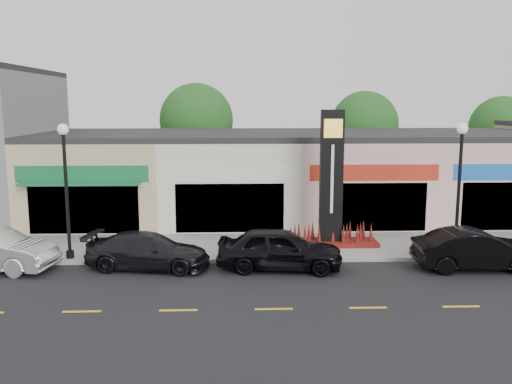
% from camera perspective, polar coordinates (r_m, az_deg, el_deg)
% --- Properties ---
extents(ground, '(120.00, 120.00, 0.00)m').
position_cam_1_polar(ground, '(20.29, 1.31, -9.11)').
color(ground, black).
rests_on(ground, ground).
extents(sidewalk, '(52.00, 4.30, 0.15)m').
position_cam_1_polar(sidewalk, '(24.43, 0.72, -5.72)').
color(sidewalk, gray).
rests_on(sidewalk, ground).
extents(curb, '(52.00, 0.20, 0.15)m').
position_cam_1_polar(curb, '(22.27, 1.00, -7.22)').
color(curb, gray).
rests_on(curb, ground).
extents(shop_beige, '(7.00, 10.85, 4.80)m').
position_cam_1_polar(shop_beige, '(31.81, -15.39, 1.74)').
color(shop_beige, tan).
rests_on(shop_beige, ground).
extents(shop_cream, '(7.00, 10.01, 4.80)m').
position_cam_1_polar(shop_cream, '(30.95, -2.67, 1.86)').
color(shop_cream, beige).
rests_on(shop_cream, ground).
extents(shop_pink_w, '(7.00, 10.01, 4.80)m').
position_cam_1_polar(shop_pink_w, '(31.65, 10.11, 1.89)').
color(shop_pink_w, beige).
rests_on(shop_pink_w, ground).
extents(shop_pink_e, '(7.00, 10.01, 4.80)m').
position_cam_1_polar(shop_pink_e, '(33.82, 21.79, 1.84)').
color(shop_pink_e, beige).
rests_on(shop_pink_e, ground).
extents(tree_rear_west, '(5.20, 5.20, 7.83)m').
position_cam_1_polar(tree_rear_west, '(38.84, -6.29, 7.51)').
color(tree_rear_west, '#382619').
rests_on(tree_rear_west, ground).
extents(tree_rear_mid, '(4.80, 4.80, 7.29)m').
position_cam_1_polar(tree_rear_mid, '(39.81, 11.34, 6.95)').
color(tree_rear_mid, '#382619').
rests_on(tree_rear_mid, ground).
extents(tree_rear_east, '(4.60, 4.60, 6.94)m').
position_cam_1_polar(tree_rear_east, '(43.22, 24.42, 6.14)').
color(tree_rear_east, '#382619').
rests_on(tree_rear_east, ground).
extents(lamp_west_near, '(0.44, 0.44, 5.47)m').
position_cam_1_polar(lamp_west_near, '(22.97, -19.40, 1.44)').
color(lamp_west_near, black).
rests_on(lamp_west_near, sidewalk).
extents(lamp_east_near, '(0.44, 0.44, 5.47)m').
position_cam_1_polar(lamp_east_near, '(23.74, 20.64, 1.61)').
color(lamp_east_near, black).
rests_on(lamp_east_near, sidewalk).
extents(pylon_sign, '(4.20, 1.30, 6.00)m').
position_cam_1_polar(pylon_sign, '(24.13, 7.88, -0.64)').
color(pylon_sign, '#580F10').
rests_on(pylon_sign, sidewalk).
extents(car_dark_sedan, '(2.70, 5.10, 1.41)m').
position_cam_1_polar(car_dark_sedan, '(21.73, -11.29, -6.10)').
color(car_dark_sedan, black).
rests_on(car_dark_sedan, ground).
extents(car_black_sedan, '(2.45, 5.02, 1.65)m').
position_cam_1_polar(car_black_sedan, '(21.18, 2.51, -5.99)').
color(car_black_sedan, black).
rests_on(car_black_sedan, ground).
extents(car_black_conv, '(1.75, 4.79, 1.57)m').
position_cam_1_polar(car_black_conv, '(22.83, 22.19, -5.66)').
color(car_black_conv, black).
rests_on(car_black_conv, ground).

